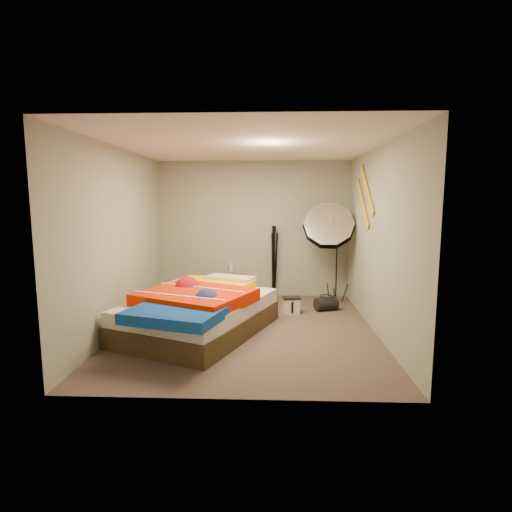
{
  "coord_description": "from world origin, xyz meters",
  "views": [
    {
      "loc": [
        0.33,
        -5.38,
        1.78
      ],
      "look_at": [
        0.1,
        0.6,
        0.95
      ],
      "focal_mm": 28.0,
      "sensor_mm": 36.0,
      "label": 1
    }
  ],
  "objects_px": {
    "tote_bag": "(235,287)",
    "bed": "(199,310)",
    "duffel_bag": "(326,304)",
    "photo_umbrella": "(329,227)",
    "camera_case": "(291,306)",
    "wrapping_roll": "(231,280)",
    "camera_tripod": "(274,257)"
  },
  "relations": [
    {
      "from": "tote_bag",
      "to": "wrapping_roll",
      "type": "relative_size",
      "value": 0.6
    },
    {
      "from": "camera_case",
      "to": "tote_bag",
      "type": "bearing_deg",
      "value": 124.89
    },
    {
      "from": "tote_bag",
      "to": "bed",
      "type": "height_order",
      "value": "bed"
    },
    {
      "from": "bed",
      "to": "photo_umbrella",
      "type": "xyz_separation_m",
      "value": [
        1.95,
        1.64,
        1.02
      ]
    },
    {
      "from": "wrapping_roll",
      "to": "duffel_bag",
      "type": "distance_m",
      "value": 1.88
    },
    {
      "from": "bed",
      "to": "camera_tripod",
      "type": "distance_m",
      "value": 2.33
    },
    {
      "from": "tote_bag",
      "to": "duffel_bag",
      "type": "relative_size",
      "value": 1.06
    },
    {
      "from": "tote_bag",
      "to": "camera_case",
      "type": "xyz_separation_m",
      "value": [
        1.0,
        -1.1,
        -0.07
      ]
    },
    {
      "from": "tote_bag",
      "to": "wrapping_roll",
      "type": "distance_m",
      "value": 0.14
    },
    {
      "from": "photo_umbrella",
      "to": "camera_case",
      "type": "bearing_deg",
      "value": -134.69
    },
    {
      "from": "tote_bag",
      "to": "wrapping_roll",
      "type": "bearing_deg",
      "value": 157.36
    },
    {
      "from": "photo_umbrella",
      "to": "duffel_bag",
      "type": "bearing_deg",
      "value": -99.57
    },
    {
      "from": "camera_case",
      "to": "duffel_bag",
      "type": "bearing_deg",
      "value": 11.95
    },
    {
      "from": "camera_tripod",
      "to": "photo_umbrella",
      "type": "bearing_deg",
      "value": -23.31
    },
    {
      "from": "tote_bag",
      "to": "bed",
      "type": "bearing_deg",
      "value": -120.71
    },
    {
      "from": "camera_case",
      "to": "bed",
      "type": "distance_m",
      "value": 1.63
    },
    {
      "from": "photo_umbrella",
      "to": "camera_tripod",
      "type": "xyz_separation_m",
      "value": [
        -0.93,
        0.4,
        -0.57
      ]
    },
    {
      "from": "tote_bag",
      "to": "camera_case",
      "type": "relative_size",
      "value": 1.54
    },
    {
      "from": "tote_bag",
      "to": "bed",
      "type": "relative_size",
      "value": 0.14
    },
    {
      "from": "camera_case",
      "to": "duffel_bag",
      "type": "distance_m",
      "value": 0.61
    },
    {
      "from": "duffel_bag",
      "to": "bed",
      "type": "relative_size",
      "value": 0.14
    },
    {
      "from": "tote_bag",
      "to": "bed",
      "type": "distance_m",
      "value": 2.1
    },
    {
      "from": "tote_bag",
      "to": "photo_umbrella",
      "type": "bearing_deg",
      "value": -37.27
    },
    {
      "from": "photo_umbrella",
      "to": "tote_bag",
      "type": "bearing_deg",
      "value": 165.36
    },
    {
      "from": "bed",
      "to": "camera_tripod",
      "type": "xyz_separation_m",
      "value": [
        1.02,
        2.04,
        0.45
      ]
    },
    {
      "from": "camera_case",
      "to": "camera_tripod",
      "type": "xyz_separation_m",
      "value": [
        -0.27,
        1.06,
        0.64
      ]
    },
    {
      "from": "camera_case",
      "to": "camera_tripod",
      "type": "relative_size",
      "value": 0.19
    },
    {
      "from": "photo_umbrella",
      "to": "camera_tripod",
      "type": "relative_size",
      "value": 1.39
    },
    {
      "from": "wrapping_roll",
      "to": "camera_case",
      "type": "xyz_separation_m",
      "value": [
        1.07,
        -1.1,
        -0.19
      ]
    },
    {
      "from": "photo_umbrella",
      "to": "camera_tripod",
      "type": "bearing_deg",
      "value": 156.69
    },
    {
      "from": "tote_bag",
      "to": "camera_case",
      "type": "distance_m",
      "value": 1.48
    },
    {
      "from": "camera_case",
      "to": "photo_umbrella",
      "type": "bearing_deg",
      "value": 37.79
    }
  ]
}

